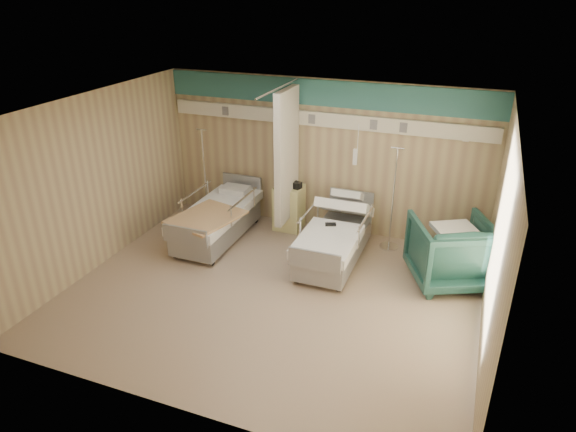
{
  "coord_description": "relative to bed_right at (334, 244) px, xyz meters",
  "views": [
    {
      "loc": [
        2.59,
        -6.05,
        4.34
      ],
      "look_at": [
        0.04,
        0.6,
        1.04
      ],
      "focal_mm": 32.0,
      "sensor_mm": 36.0,
      "label": 1
    }
  ],
  "objects": [
    {
      "name": "toiletry_bag",
      "position": [
        -1.02,
        0.87,
        0.6
      ],
      "size": [
        0.25,
        0.2,
        0.12
      ],
      "primitive_type": "cube",
      "rotation": [
        0.0,
        0.0,
        -0.31
      ],
      "color": "black",
      "rests_on": "bedside_cabinet"
    },
    {
      "name": "call_remote",
      "position": [
        -0.08,
        0.03,
        0.33
      ],
      "size": [
        0.19,
        0.14,
        0.04
      ],
      "primitive_type": "cube",
      "rotation": [
        0.0,
        0.0,
        0.38
      ],
      "color": "black",
      "rests_on": "bed_right"
    },
    {
      "name": "ground",
      "position": [
        -0.6,
        -1.3,
        -0.32
      ],
      "size": [
        6.0,
        5.0,
        0.0
      ],
      "primitive_type": "cube",
      "color": "tan",
      "rests_on": "ground"
    },
    {
      "name": "iv_stand_left",
      "position": [
        -2.81,
        0.7,
        0.06
      ],
      "size": [
        0.33,
        0.33,
        1.83
      ],
      "rotation": [
        0.0,
        0.0,
        -0.03
      ],
      "color": "silver",
      "rests_on": "ground"
    },
    {
      "name": "white_cup",
      "position": [
        -1.21,
        1.04,
        0.6
      ],
      "size": [
        0.1,
        0.1,
        0.12
      ],
      "primitive_type": "cylinder",
      "rotation": [
        0.0,
        0.0,
        0.26
      ],
      "color": "white",
      "rests_on": "bedside_cabinet"
    },
    {
      "name": "waffle_blanket",
      "position": [
        1.87,
        0.0,
        0.78
      ],
      "size": [
        0.79,
        0.76,
        0.07
      ],
      "primitive_type": "cube",
      "rotation": [
        0.0,
        0.0,
        3.65
      ],
      "color": "silver",
      "rests_on": "visitor_armchair"
    },
    {
      "name": "bed_left",
      "position": [
        -2.2,
        0.0,
        0.0
      ],
      "size": [
        1.0,
        2.16,
        0.63
      ],
      "primitive_type": null,
      "color": "white",
      "rests_on": "ground"
    },
    {
      "name": "iv_stand_right",
      "position": [
        0.78,
        0.8,
        0.06
      ],
      "size": [
        0.33,
        0.33,
        1.84
      ],
      "rotation": [
        0.0,
        0.0,
        -0.09
      ],
      "color": "silver",
      "rests_on": "ground"
    },
    {
      "name": "bedside_cabinet",
      "position": [
        -1.15,
        0.9,
        0.11
      ],
      "size": [
        0.5,
        0.48,
        0.85
      ],
      "primitive_type": "cube",
      "color": "#DDD98A",
      "rests_on": "ground"
    },
    {
      "name": "tan_blanket",
      "position": [
        -2.14,
        -0.46,
        0.34
      ],
      "size": [
        1.18,
        1.36,
        0.04
      ],
      "primitive_type": "cube",
      "rotation": [
        0.0,
        0.0,
        -0.24
      ],
      "color": "tan",
      "rests_on": "bed_left"
    },
    {
      "name": "bed_right",
      "position": [
        0.0,
        0.0,
        0.0
      ],
      "size": [
        1.0,
        2.16,
        0.63
      ],
      "primitive_type": null,
      "color": "white",
      "rests_on": "ground"
    },
    {
      "name": "room_walls",
      "position": [
        -0.63,
        -1.05,
        1.55
      ],
      "size": [
        6.04,
        5.04,
        2.82
      ],
      "color": "tan",
      "rests_on": "ground"
    },
    {
      "name": "visitor_armchair",
      "position": [
        1.85,
        0.0,
        0.21
      ],
      "size": [
        1.51,
        1.53,
        1.06
      ],
      "primitive_type": "imported",
      "rotation": [
        0.0,
        0.0,
        3.58
      ],
      "color": "#1B453F",
      "rests_on": "ground"
    }
  ]
}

